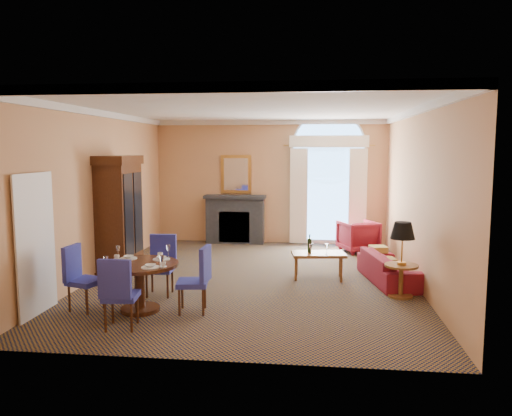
# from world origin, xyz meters

# --- Properties ---
(ground) EXTENTS (7.50, 7.50, 0.00)m
(ground) POSITION_xyz_m (0.00, 0.00, 0.00)
(ground) COLOR #111837
(ground) RESTS_ON ground
(room_envelope) EXTENTS (6.04, 7.52, 3.45)m
(room_envelope) POSITION_xyz_m (-0.03, 0.67, 2.51)
(room_envelope) COLOR tan
(room_envelope) RESTS_ON ground
(armoire) EXTENTS (0.67, 1.19, 2.33)m
(armoire) POSITION_xyz_m (-2.72, 0.22, 1.12)
(armoire) COLOR #35190C
(armoire) RESTS_ON ground
(dining_table) EXTENTS (1.19, 1.19, 0.95)m
(dining_table) POSITION_xyz_m (-1.49, -2.09, 0.56)
(dining_table) COLOR #35190C
(dining_table) RESTS_ON ground
(dining_chair_north) EXTENTS (0.48, 0.49, 1.01)m
(dining_chair_north) POSITION_xyz_m (-1.43, -1.15, 0.58)
(dining_chair_north) COLOR #262A99
(dining_chair_north) RESTS_ON ground
(dining_chair_south) EXTENTS (0.50, 0.50, 1.01)m
(dining_chair_south) POSITION_xyz_m (-1.49, -2.92, 0.58)
(dining_chair_south) COLOR #262A99
(dining_chair_south) RESTS_ON ground
(dining_chair_east) EXTENTS (0.51, 0.51, 1.01)m
(dining_chair_east) POSITION_xyz_m (-0.58, -2.04, 0.58)
(dining_chair_east) COLOR #262A99
(dining_chair_east) RESTS_ON ground
(dining_chair_west) EXTENTS (0.57, 0.57, 1.01)m
(dining_chair_west) POSITION_xyz_m (-2.41, -2.16, 0.58)
(dining_chair_west) COLOR #262A99
(dining_chair_west) RESTS_ON ground
(sofa) EXTENTS (1.04, 1.93, 0.54)m
(sofa) POSITION_xyz_m (2.55, 0.07, 0.27)
(sofa) COLOR maroon
(sofa) RESTS_ON ground
(armchair) EXTENTS (1.06, 1.08, 0.75)m
(armchair) POSITION_xyz_m (2.21, 2.76, 0.38)
(armchair) COLOR maroon
(armchair) RESTS_ON ground
(coffee_table) EXTENTS (1.06, 0.69, 0.86)m
(coffee_table) POSITION_xyz_m (1.23, 0.13, 0.47)
(coffee_table) COLOR brown
(coffee_table) RESTS_ON ground
(side_table) EXTENTS (0.55, 0.55, 1.24)m
(side_table) POSITION_xyz_m (2.60, -0.89, 0.81)
(side_table) COLOR brown
(side_table) RESTS_ON ground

